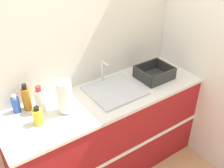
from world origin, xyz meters
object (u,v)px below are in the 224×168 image
bottle_white_spray (40,100)px  bottle_yellow (38,116)px  sink (114,90)px  dish_rack (154,74)px  bottle_blue (16,105)px  paper_towel_roll (65,97)px  bottle_amber (27,98)px

bottle_white_spray → bottle_yellow: bearing=-120.1°
sink → dish_rack: bearing=-3.5°
sink → dish_rack: (0.45, -0.03, 0.03)m
bottle_blue → sink: bearing=-13.7°
sink → bottle_blue: size_ratio=2.88×
bottle_white_spray → dish_rack: bearing=-6.7°
paper_towel_roll → bottle_blue: (-0.32, 0.21, -0.07)m
dish_rack → bottle_blue: 1.28m
bottle_white_spray → bottle_amber: (-0.08, 0.08, 0.00)m
paper_towel_roll → bottle_white_spray: size_ratio=1.19×
bottle_amber → bottle_blue: size_ratio=1.45×
bottle_yellow → bottle_blue: bearing=111.1°
bottle_blue → bottle_amber: bearing=-9.3°
sink → dish_rack: 0.45m
paper_towel_roll → bottle_yellow: (-0.24, -0.02, -0.07)m
paper_towel_roll → bottle_white_spray: paper_towel_roll is taller
sink → bottle_amber: (-0.72, 0.18, 0.09)m
bottle_white_spray → bottle_yellow: 0.16m
bottle_amber → bottle_white_spray: bearing=-45.6°
dish_rack → bottle_white_spray: bottle_white_spray is taller
dish_rack → bottle_blue: size_ratio=1.95×
bottle_yellow → bottle_blue: (-0.09, 0.23, 0.00)m
bottle_amber → bottle_blue: bearing=170.7°
dish_rack → bottle_yellow: size_ratio=2.07×
bottle_amber → bottle_yellow: bearing=-89.2°
dish_rack → bottle_blue: bearing=169.9°
bottle_amber → sink: bearing=-14.3°
bottle_white_spray → bottle_amber: bottle_amber is taller
sink → paper_towel_roll: 0.50m
bottle_white_spray → paper_towel_roll: bearing=-36.7°
sink → bottle_blue: 0.83m
bottle_blue → bottle_yellow: bearing=-68.9°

